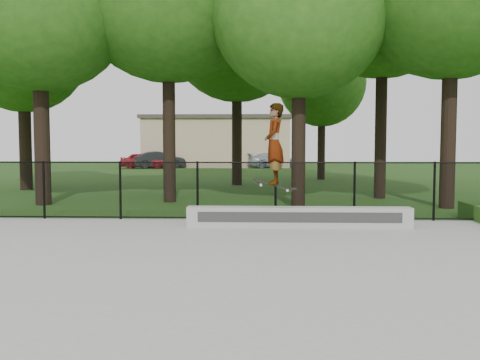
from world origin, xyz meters
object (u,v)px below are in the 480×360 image
at_px(grind_ledge, 299,217).
at_px(car_a, 144,160).
at_px(car_b, 160,160).
at_px(car_c, 272,160).
at_px(skater_airborne, 274,145).

bearing_deg(grind_ledge, car_a, 108.78).
height_order(car_a, car_b, car_b).
relative_size(car_c, skater_airborne, 1.91).
relative_size(grind_ledge, car_b, 1.41).
distance_m(car_b, car_c, 9.06).
distance_m(car_c, skater_airborne, 31.12).
distance_m(car_a, car_b, 1.23).
relative_size(car_a, car_b, 0.99).
bearing_deg(skater_airborne, car_a, 107.64).
height_order(car_c, skater_airborne, skater_airborne).
relative_size(car_b, car_c, 0.94).
bearing_deg(car_a, car_c, -84.16).
bearing_deg(car_c, car_b, 77.38).
bearing_deg(car_c, car_a, 77.96).
xyz_separation_m(car_b, car_c, (9.01, 0.95, -0.05)).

